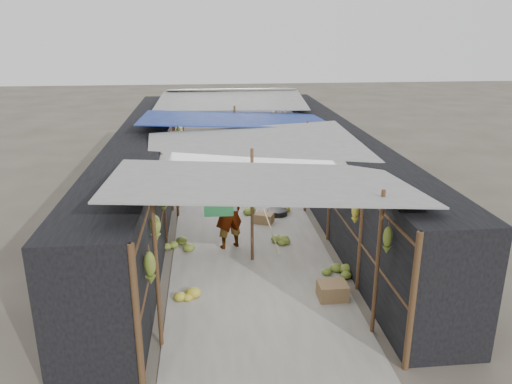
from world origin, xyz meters
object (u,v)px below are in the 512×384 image
object	(u,v)px
vendor_seated	(293,184)
shopper_blue	(232,174)
vendor_elderly	(228,211)
crate_near	(264,218)
black_basin	(277,212)

from	to	relation	value
vendor_seated	shopper_blue	bearing A→B (deg)	-92.41
shopper_blue	vendor_seated	size ratio (longest dim) A/B	2.31
vendor_elderly	shopper_blue	xyz separation A→B (m)	(0.26, 3.24, -0.05)
crate_near	shopper_blue	bearing A→B (deg)	137.12
black_basin	vendor_seated	world-z (taller)	vendor_seated
vendor_elderly	shopper_blue	bearing A→B (deg)	-117.48
black_basin	vendor_elderly	world-z (taller)	vendor_elderly
vendor_elderly	vendor_seated	world-z (taller)	vendor_elderly
black_basin	vendor_elderly	distance (m)	2.64
black_basin	shopper_blue	distance (m)	1.88
black_basin	vendor_elderly	xyz separation A→B (m)	(-1.45, -2.03, 0.85)
vendor_elderly	shopper_blue	distance (m)	3.25
black_basin	vendor_seated	size ratio (longest dim) A/B	0.75
crate_near	black_basin	bearing A→B (deg)	76.11
crate_near	vendor_seated	size ratio (longest dim) A/B	0.61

